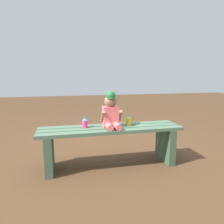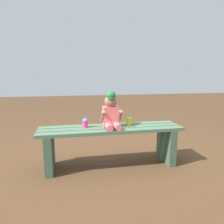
# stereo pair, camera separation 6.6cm
# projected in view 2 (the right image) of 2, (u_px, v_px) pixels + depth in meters

# --- Properties ---
(ground_plane) EXTENTS (16.00, 16.00, 0.00)m
(ground_plane) POSITION_uv_depth(u_px,v_px,m) (111.00, 165.00, 2.41)
(ground_plane) COLOR #4C331E
(park_bench) EXTENTS (1.58, 0.37, 0.45)m
(park_bench) POSITION_uv_depth(u_px,v_px,m) (111.00, 140.00, 2.36)
(park_bench) COLOR #47664C
(park_bench) RESTS_ON ground_plane
(child_figure) EXTENTS (0.23, 0.27, 0.40)m
(child_figure) POSITION_uv_depth(u_px,v_px,m) (111.00, 111.00, 2.30)
(child_figure) COLOR #E56666
(child_figure) RESTS_ON park_bench
(sippy_cup_left) EXTENTS (0.06, 0.06, 0.12)m
(sippy_cup_left) POSITION_uv_depth(u_px,v_px,m) (85.00, 122.00, 2.31)
(sippy_cup_left) COLOR #E5337F
(sippy_cup_left) RESTS_ON park_bench
(sippy_cup_right) EXTENTS (0.06, 0.06, 0.12)m
(sippy_cup_right) POSITION_uv_depth(u_px,v_px,m) (129.00, 120.00, 2.41)
(sippy_cup_right) COLOR yellow
(sippy_cup_right) RESTS_ON park_bench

